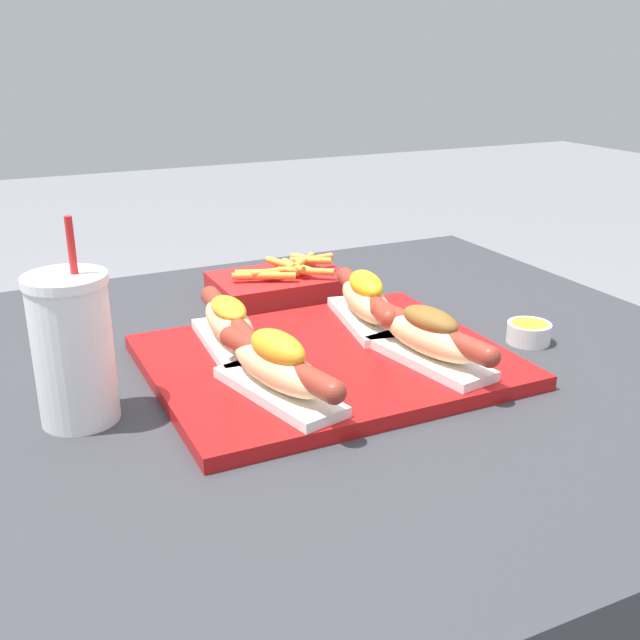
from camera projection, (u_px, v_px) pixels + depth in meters
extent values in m
cube|color=#333338|center=(333.00, 577.00, 1.09)|extent=(1.06, 0.98, 0.69)
cube|color=#B71414|center=(327.00, 361.00, 0.95)|extent=(0.43, 0.35, 0.02)
cube|color=white|center=(279.00, 391.00, 0.83)|extent=(0.10, 0.19, 0.01)
ellipsoid|color=#E5C184|center=(278.00, 368.00, 0.82)|extent=(0.08, 0.16, 0.04)
cylinder|color=maroon|center=(278.00, 362.00, 0.82)|extent=(0.07, 0.19, 0.03)
sphere|color=maroon|center=(334.00, 392.00, 0.75)|extent=(0.03, 0.03, 0.03)
sphere|color=maroon|center=(231.00, 337.00, 0.89)|extent=(0.03, 0.03, 0.03)
ellipsoid|color=gold|center=(278.00, 348.00, 0.81)|extent=(0.06, 0.09, 0.04)
cube|color=white|center=(428.00, 358.00, 0.92)|extent=(0.09, 0.19, 0.01)
ellipsoid|color=#E5C184|center=(429.00, 337.00, 0.91)|extent=(0.07, 0.16, 0.04)
cylinder|color=maroon|center=(430.00, 331.00, 0.91)|extent=(0.06, 0.19, 0.03)
sphere|color=maroon|center=(489.00, 357.00, 0.83)|extent=(0.03, 0.03, 0.03)
sphere|color=maroon|center=(379.00, 309.00, 0.98)|extent=(0.03, 0.03, 0.03)
ellipsoid|color=brown|center=(430.00, 320.00, 0.90)|extent=(0.05, 0.09, 0.03)
cube|color=white|center=(230.00, 343.00, 0.96)|extent=(0.07, 0.18, 0.01)
ellipsoid|color=#E5C184|center=(229.00, 323.00, 0.96)|extent=(0.06, 0.16, 0.04)
cylinder|color=maroon|center=(229.00, 317.00, 0.95)|extent=(0.04, 0.19, 0.03)
sphere|color=maroon|center=(251.00, 344.00, 0.87)|extent=(0.03, 0.03, 0.03)
sphere|color=maroon|center=(210.00, 295.00, 1.04)|extent=(0.03, 0.03, 0.03)
ellipsoid|color=gold|center=(228.00, 308.00, 0.95)|extent=(0.05, 0.09, 0.02)
cube|color=white|center=(365.00, 319.00, 1.05)|extent=(0.09, 0.19, 0.01)
ellipsoid|color=#E5C184|center=(366.00, 300.00, 1.04)|extent=(0.08, 0.16, 0.04)
cylinder|color=maroon|center=(366.00, 296.00, 1.03)|extent=(0.06, 0.19, 0.03)
sphere|color=maroon|center=(390.00, 319.00, 0.95)|extent=(0.03, 0.03, 0.03)
sphere|color=maroon|center=(346.00, 276.00, 1.12)|extent=(0.03, 0.03, 0.03)
ellipsoid|color=yellow|center=(366.00, 284.00, 1.03)|extent=(0.06, 0.09, 0.03)
cylinder|color=white|center=(529.00, 333.00, 1.03)|extent=(0.06, 0.06, 0.03)
cylinder|color=yellow|center=(529.00, 327.00, 1.02)|extent=(0.05, 0.05, 0.01)
cylinder|color=white|center=(74.00, 354.00, 0.79)|extent=(0.08, 0.08, 0.16)
cylinder|color=white|center=(65.00, 280.00, 0.77)|extent=(0.09, 0.09, 0.01)
cylinder|color=red|center=(71.00, 245.00, 0.76)|extent=(0.01, 0.01, 0.06)
cube|color=red|center=(280.00, 285.00, 1.22)|extent=(0.21, 0.14, 0.03)
cylinder|color=gold|center=(306.00, 271.00, 1.18)|extent=(0.08, 0.06, 0.01)
cylinder|color=gold|center=(276.00, 271.00, 1.18)|extent=(0.08, 0.01, 0.01)
cylinder|color=gold|center=(295.00, 263.00, 1.23)|extent=(0.07, 0.03, 0.01)
cylinder|color=gold|center=(311.00, 261.00, 1.22)|extent=(0.06, 0.04, 0.01)
cylinder|color=gold|center=(263.00, 272.00, 1.19)|extent=(0.09, 0.04, 0.01)
cylinder|color=gold|center=(307.00, 258.00, 1.25)|extent=(0.04, 0.05, 0.01)
cylinder|color=gold|center=(271.00, 276.00, 1.17)|extent=(0.08, 0.04, 0.01)
cylinder|color=gold|center=(298.00, 266.00, 1.21)|extent=(0.03, 0.08, 0.01)
cylinder|color=gold|center=(285.00, 264.00, 1.20)|extent=(0.04, 0.08, 0.01)
cylinder|color=gold|center=(313.00, 259.00, 1.23)|extent=(0.07, 0.02, 0.01)
cylinder|color=gold|center=(256.00, 276.00, 1.17)|extent=(0.07, 0.04, 0.01)
cylinder|color=gold|center=(303.00, 261.00, 1.22)|extent=(0.06, 0.06, 0.01)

